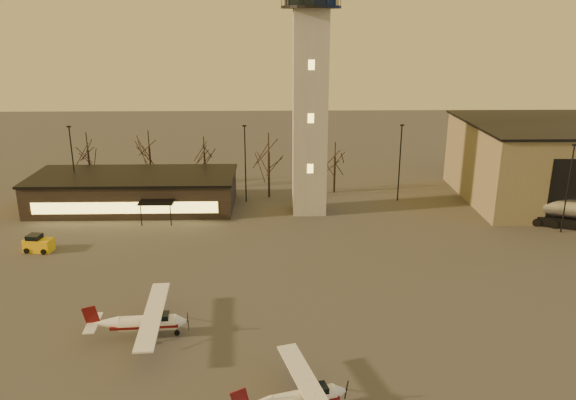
{
  "coord_description": "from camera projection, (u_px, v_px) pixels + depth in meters",
  "views": [
    {
      "loc": [
        -4.15,
        -36.25,
        22.98
      ],
      "look_at": [
        -2.99,
        13.0,
        6.98
      ],
      "focal_mm": 35.0,
      "sensor_mm": 36.0,
      "label": 1
    }
  ],
  "objects": [
    {
      "name": "service_cart",
      "position": [
        38.0,
        245.0,
        57.93
      ],
      "size": [
        3.01,
        2.17,
        1.78
      ],
      "rotation": [
        0.0,
        0.0,
        -0.16
      ],
      "color": "#EBB10D",
      "rests_on": "ground"
    },
    {
      "name": "light_poles",
      "position": [
        313.0,
        167.0,
        69.47
      ],
      "size": [
        58.5,
        12.25,
        10.14
      ],
      "color": "black",
      "rests_on": "ground"
    },
    {
      "name": "terminal",
      "position": [
        134.0,
        191.0,
        70.91
      ],
      "size": [
        25.4,
        12.2,
        4.3
      ],
      "color": "black",
      "rests_on": "ground"
    },
    {
      "name": "cessna_rear",
      "position": [
        149.0,
        325.0,
        42.2
      ],
      "size": [
        8.11,
        10.24,
        2.82
      ],
      "rotation": [
        0.0,
        0.0,
        0.07
      ],
      "color": "white",
      "rests_on": "ground"
    },
    {
      "name": "control_tower",
      "position": [
        310.0,
        78.0,
        65.14
      ],
      "size": [
        6.8,
        6.8,
        32.6
      ],
      "color": "#9D9A95",
      "rests_on": "ground"
    },
    {
      "name": "ground",
      "position": [
        332.0,
        343.0,
        41.66
      ],
      "size": [
        220.0,
        220.0,
        0.0
      ],
      "primitive_type": "plane",
      "color": "#3B3937",
      "rests_on": "ground"
    },
    {
      "name": "fuel_truck",
      "position": [
        565.0,
        215.0,
        64.75
      ],
      "size": [
        9.0,
        5.53,
        3.23
      ],
      "rotation": [
        0.0,
        0.0,
        -0.38
      ],
      "color": "black",
      "rests_on": "ground"
    },
    {
      "name": "tree_row",
      "position": [
        205.0,
        149.0,
        76.75
      ],
      "size": [
        37.2,
        9.2,
        8.8
      ],
      "color": "black",
      "rests_on": "ground"
    }
  ]
}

